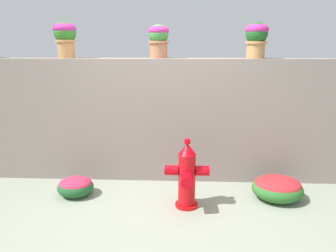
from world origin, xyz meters
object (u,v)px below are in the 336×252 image
potted_plant_2 (158,38)px  flower_bush_right (277,187)px  fire_hydrant (187,176)px  potted_plant_1 (65,35)px  potted_plant_3 (256,37)px  flower_bush_left (75,186)px

potted_plant_2 → flower_bush_right: bearing=-25.5°
fire_hydrant → potted_plant_1: bearing=150.7°
potted_plant_1 → fire_hydrant: size_ratio=0.58×
fire_hydrant → flower_bush_right: size_ratio=1.33×
potted_plant_3 → flower_bush_left: (-2.26, -0.67, -1.81)m
flower_bush_left → flower_bush_right: size_ratio=0.73×
potted_plant_1 → potted_plant_3: size_ratio=1.04×
potted_plant_2 → fire_hydrant: (0.38, -0.96, -1.54)m
potted_plant_1 → potted_plant_2: size_ratio=1.08×
fire_hydrant → potted_plant_3: bearing=45.8°
potted_plant_3 → fire_hydrant: potted_plant_3 is taller
potted_plant_1 → fire_hydrant: (1.61, -0.91, -1.57)m
potted_plant_3 → flower_bush_left: 2.97m
potted_plant_3 → flower_bush_right: 1.91m
fire_hydrant → flower_bush_right: (1.11, 0.25, -0.23)m
potted_plant_3 → potted_plant_2: bearing=177.6°
potted_plant_1 → flower_bush_right: bearing=-13.6°
potted_plant_1 → flower_bush_right: (2.72, -0.66, -1.80)m
potted_plant_1 → fire_hydrant: potted_plant_1 is taller
potted_plant_1 → potted_plant_3: (2.49, -0.00, -0.02)m
potted_plant_1 → potted_plant_2: (1.23, 0.05, -0.04)m
fire_hydrant → potted_plant_2: bearing=111.8°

